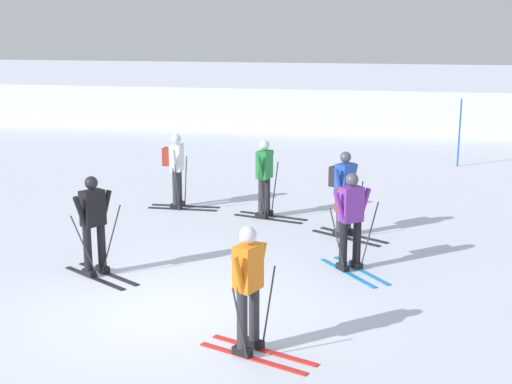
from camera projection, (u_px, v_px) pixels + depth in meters
name	position (u px, v px, depth m)	size (l,w,h in m)	color
ground_plane	(159.00, 310.00, 10.94)	(120.00, 120.00, 0.00)	silver
far_snow_ridge	(312.00, 99.00, 31.33)	(80.00, 8.35, 1.64)	silver
skier_blue	(344.00, 189.00, 14.46)	(1.56, 1.16, 1.71)	black
skier_white	(176.00, 167.00, 16.59)	(1.60, 1.00, 1.71)	black
skier_orange	(249.00, 286.00, 9.36)	(1.62, 0.97, 1.71)	red
skier_purple	(350.00, 216.00, 12.49)	(1.26, 1.50, 1.71)	#237AC6
skier_black	(94.00, 223.00, 12.24)	(1.55, 1.18, 1.71)	black
skier_green	(265.00, 176.00, 15.82)	(1.64, 0.97, 1.71)	black
trail_marker_pole	(459.00, 133.00, 21.22)	(0.05, 0.05, 1.98)	#1E56AD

